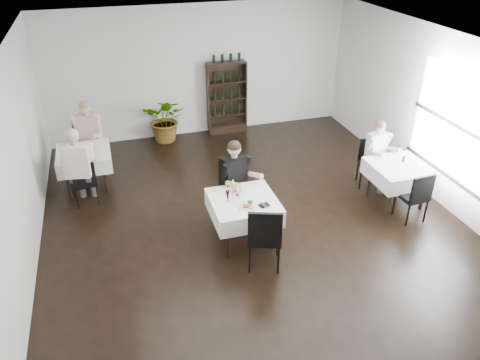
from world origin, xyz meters
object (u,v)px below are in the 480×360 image
at_px(wine_shelf, 227,98).
at_px(main_table, 244,207).
at_px(potted_tree, 166,119).
at_px(diner_main, 237,177).

height_order(wine_shelf, main_table, wine_shelf).
distance_m(wine_shelf, potted_tree, 1.52).
relative_size(wine_shelf, diner_main, 1.16).
xyz_separation_m(main_table, potted_tree, (-0.59, 4.20, -0.08)).
relative_size(wine_shelf, main_table, 1.70).
bearing_deg(potted_tree, main_table, -82.05).
height_order(potted_tree, diner_main, diner_main).
bearing_deg(diner_main, potted_tree, 99.85).
bearing_deg(main_table, potted_tree, 97.95).
bearing_deg(wine_shelf, diner_main, -102.66).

